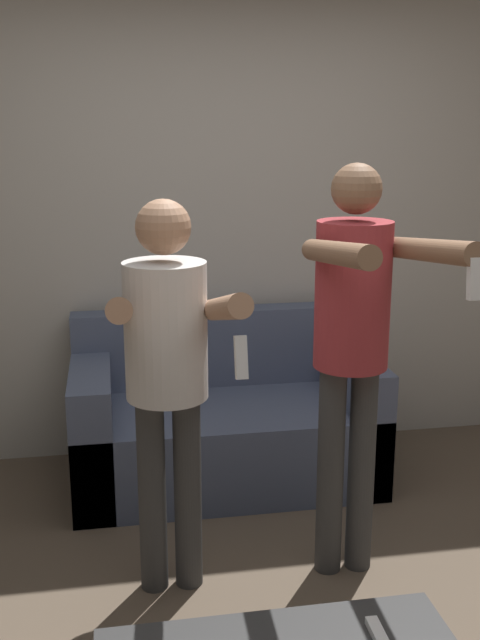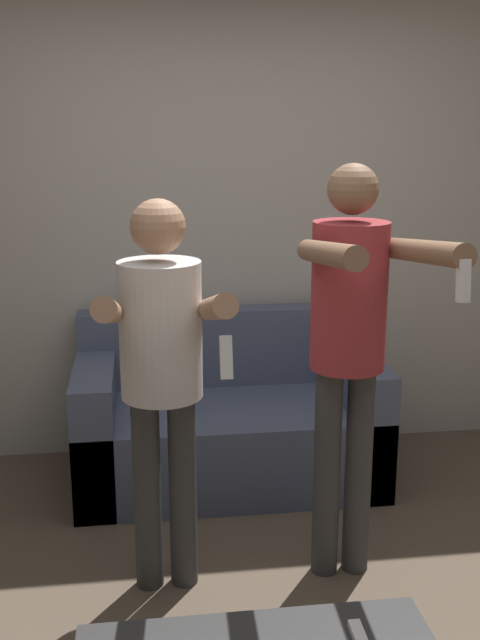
% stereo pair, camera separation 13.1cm
% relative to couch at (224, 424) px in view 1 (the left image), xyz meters
% --- Properties ---
extents(wall_back, '(6.40, 0.06, 2.70)m').
position_rel_couch_xyz_m(wall_back, '(0.04, 0.44, 1.06)').
color(wall_back, '#B7B2A8').
rests_on(wall_back, ground_plane).
extents(couch, '(1.56, 0.82, 0.85)m').
position_rel_couch_xyz_m(couch, '(0.00, 0.00, 0.00)').
color(couch, '#4C5670').
rests_on(couch, ground_plane).
extents(person_standing_left, '(0.43, 0.80, 1.57)m').
position_rel_couch_xyz_m(person_standing_left, '(-0.36, -0.98, 0.68)').
color(person_standing_left, '#383838').
rests_on(person_standing_left, ground_plane).
extents(person_standing_right, '(0.41, 0.80, 1.69)m').
position_rel_couch_xyz_m(person_standing_right, '(0.36, -0.98, 0.76)').
color(person_standing_right, '#383838').
rests_on(person_standing_right, ground_plane).
extents(remote_far, '(0.04, 0.15, 0.02)m').
position_rel_couch_xyz_m(remote_far, '(0.15, -1.91, 0.11)').
color(remote_far, white).
rests_on(remote_far, coffee_table).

